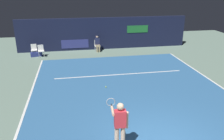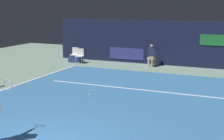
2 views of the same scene
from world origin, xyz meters
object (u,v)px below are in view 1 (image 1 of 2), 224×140
at_px(courtside_chair_far, 41,50).
at_px(tennis_ball, 106,87).
at_px(tennis_player, 120,124).
at_px(line_judge_on_chair, 97,43).
at_px(equipment_bag, 36,54).
at_px(courtside_chair_near, 34,49).

bearing_deg(courtside_chair_far, tennis_ball, -58.63).
bearing_deg(tennis_player, courtside_chair_far, 107.76).
height_order(line_judge_on_chair, equipment_bag, line_judge_on_chair).
relative_size(line_judge_on_chair, equipment_bag, 1.57).
bearing_deg(courtside_chair_far, courtside_chair_near, 147.41).
bearing_deg(line_judge_on_chair, tennis_player, -93.50).
height_order(tennis_player, equipment_bag, tennis_player).
height_order(tennis_player, courtside_chair_near, tennis_player).
relative_size(tennis_ball, equipment_bag, 0.08).
bearing_deg(tennis_player, courtside_chair_near, 109.67).
relative_size(courtside_chair_near, courtside_chair_far, 1.00).
bearing_deg(tennis_ball, courtside_chair_near, 123.37).
bearing_deg(courtside_chair_near, courtside_chair_far, -32.59).
bearing_deg(tennis_ball, line_judge_on_chair, 86.60).
bearing_deg(courtside_chair_far, line_judge_on_chair, 8.63).
distance_m(courtside_chair_near, courtside_chair_far, 0.65).
xyz_separation_m(line_judge_on_chair, tennis_ball, (-0.42, -7.09, -0.64)).
xyz_separation_m(tennis_player, courtside_chair_near, (-4.16, 11.62, -0.49)).
height_order(line_judge_on_chair, courtside_chair_near, line_judge_on_chair).
relative_size(tennis_player, line_judge_on_chair, 1.31).
bearing_deg(equipment_bag, line_judge_on_chair, -8.10).
relative_size(courtside_chair_near, tennis_ball, 12.94).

